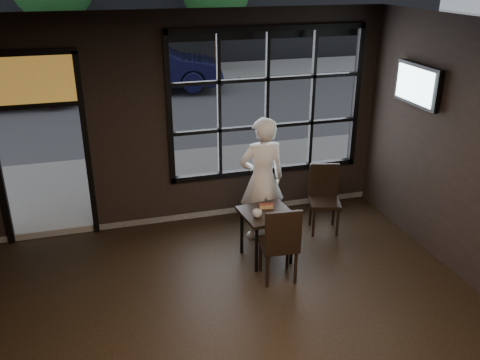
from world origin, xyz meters
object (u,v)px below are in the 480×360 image
object	(u,v)px
chair_near	(278,242)
navy_car	(152,67)
cafe_table	(266,235)
man	(262,179)

from	to	relation	value
chair_near	navy_car	bearing A→B (deg)	-83.64
chair_near	navy_car	size ratio (longest dim) A/B	0.24
cafe_table	man	size ratio (longest dim) A/B	0.39
man	navy_car	world-z (taller)	man
chair_near	navy_car	distance (m)	10.85
cafe_table	navy_car	size ratio (longest dim) A/B	0.16
chair_near	man	world-z (taller)	man
cafe_table	navy_car	distance (m)	10.37
man	navy_car	distance (m)	9.77
chair_near	cafe_table	bearing A→B (deg)	-85.78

